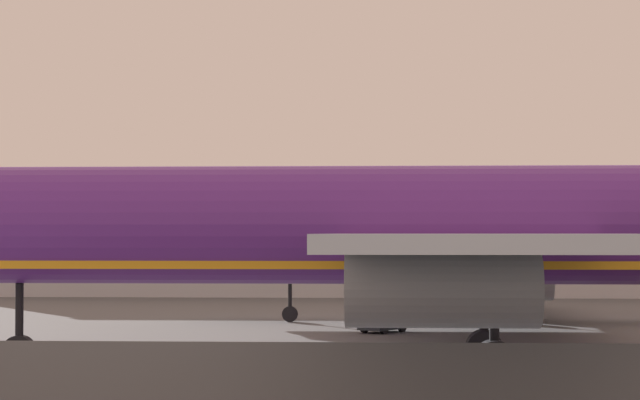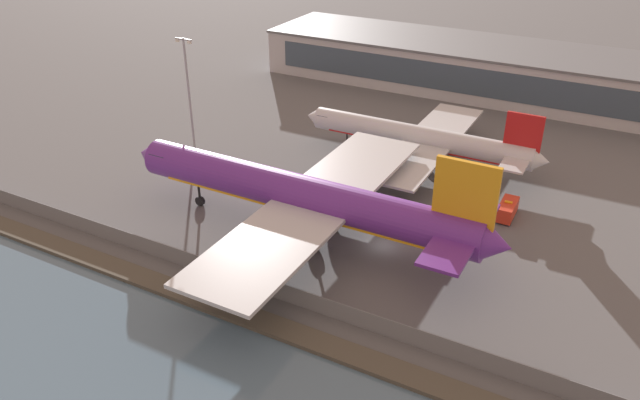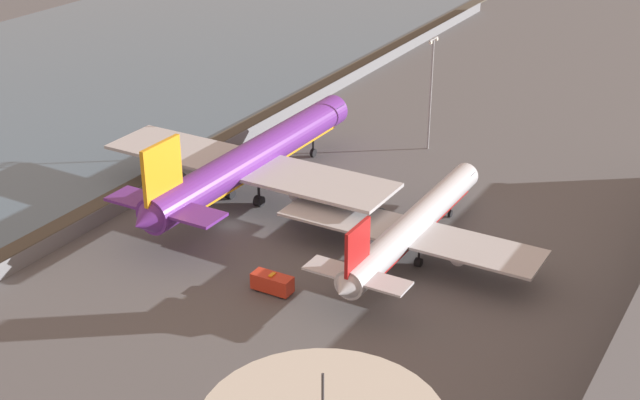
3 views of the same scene
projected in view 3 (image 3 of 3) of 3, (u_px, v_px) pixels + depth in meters
The scene contains 8 objects.
ground_plane at pixel (231, 224), 126.58m from camera, with size 500.00×500.00×0.00m, color #565659.
shoreline_seawall at pixel (121, 193), 135.78m from camera, with size 320.00×3.00×0.50m.
perimeter_fence at pixel (143, 193), 133.34m from camera, with size 280.00×0.10×2.34m.
cargo_jet_purple at pixel (253, 159), 132.94m from camera, with size 54.43×46.42×15.70m.
passenger_jet_silver at pixel (412, 227), 116.34m from camera, with size 41.30×35.39×11.50m.
baggage_tug at pixel (379, 215), 127.44m from camera, with size 3.08×3.56×1.80m.
ops_van at pixel (271, 282), 109.52m from camera, with size 2.18×5.23×2.48m.
apron_light_mast_apron_west at pixel (431, 87), 147.94m from camera, with size 3.20×0.40×19.43m.
Camera 3 is at (91.30, 67.69, 57.25)m, focal length 50.00 mm.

